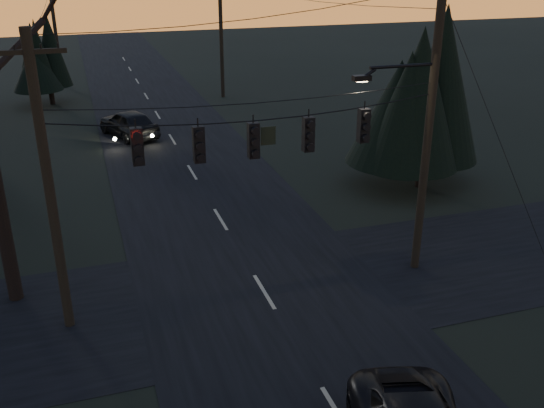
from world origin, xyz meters
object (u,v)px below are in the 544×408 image
object	(u,v)px
utility_pole_left	(70,325)
utility_pole_far_l	(63,86)
utility_pole_right	(414,267)
evergreen_right	(427,98)
utility_pole_far_r	(223,97)
sedan_oncoming_a	(129,124)

from	to	relation	value
utility_pole_left	utility_pole_far_l	bearing A→B (deg)	90.00
utility_pole_right	utility_pole_left	size ratio (longest dim) A/B	1.18
evergreen_right	utility_pole_far_l	bearing A→B (deg)	118.31
utility_pole_far_l	evergreen_right	world-z (taller)	evergreen_right
utility_pole_left	evergreen_right	size ratio (longest dim) A/B	1.18
utility_pole_left	utility_pole_far_r	bearing A→B (deg)	67.67
utility_pole_right	utility_pole_far_r	world-z (taller)	utility_pole_right
evergreen_right	sedan_oncoming_a	world-z (taller)	evergreen_right
utility_pole_far_r	sedan_oncoming_a	world-z (taller)	utility_pole_far_r
utility_pole_far_l	evergreen_right	distance (m)	33.40
evergreen_right	sedan_oncoming_a	xyz separation A→B (m)	(-12.01, 12.52, -3.38)
sedan_oncoming_a	utility_pole_far_l	bearing A→B (deg)	-99.09
utility_pole_left	utility_pole_far_l	size ratio (longest dim) A/B	1.06
utility_pole_far_l	evergreen_right	bearing A→B (deg)	-61.69
utility_pole_far_l	evergreen_right	xyz separation A→B (m)	(15.72, -29.17, 4.19)
utility_pole_right	utility_pole_left	bearing A→B (deg)	180.00
utility_pole_far_l	utility_pole_right	bearing A→B (deg)	-72.28
utility_pole_left	sedan_oncoming_a	world-z (taller)	utility_pole_left
utility_pole_left	sedan_oncoming_a	bearing A→B (deg)	79.15
utility_pole_far_l	utility_pole_far_r	bearing A→B (deg)	-34.82
utility_pole_left	evergreen_right	world-z (taller)	evergreen_right
evergreen_right	utility_pole_far_r	bearing A→B (deg)	101.26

